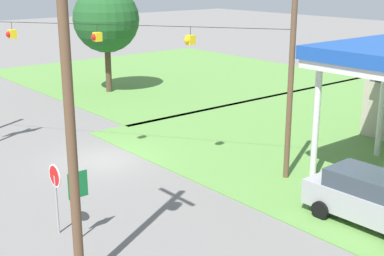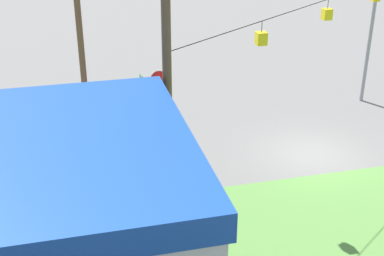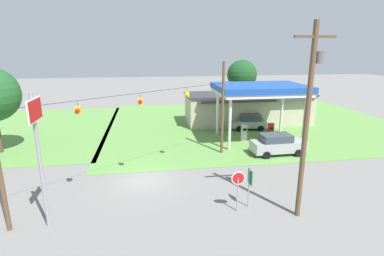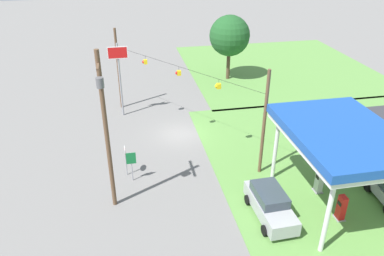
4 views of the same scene
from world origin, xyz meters
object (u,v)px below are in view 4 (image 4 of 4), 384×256
Objects in this scene: tree_west_verge at (230,36)px; stop_sign_roadside at (125,154)px; stop_sign_overhead at (119,67)px; fuel_pump_near at (319,182)px; utility_pole_main at (106,126)px; route_sign at (131,161)px; gas_station_canopy at (342,137)px; fuel_pump_far at (341,209)px; car_at_pumps_front at (270,204)px.

stop_sign_roadside is at bearing -35.35° from tree_west_verge.
fuel_pump_near is at bearing 40.77° from stop_sign_overhead.
utility_pole_main is at bearing -32.77° from tree_west_verge.
gas_station_canopy is at bearing 67.48° from route_sign.
fuel_pump_near is 1.00× the size of fuel_pump_far.
stop_sign_overhead is 11.82m from route_sign.
car_at_pumps_front is 0.67× the size of stop_sign_overhead.
gas_station_canopy is 6.08m from car_at_pumps_front.
car_at_pumps_front is at bearing 72.60° from utility_pole_main.
tree_west_verge reaches higher than fuel_pump_near.
car_at_pumps_front is at bearing -125.99° from stop_sign_roadside.
fuel_pump_far is 14.43m from route_sign.
car_at_pumps_front is (0.28, -4.31, -4.28)m from gas_station_canopy.
utility_pole_main is (2.51, -1.33, 4.23)m from route_sign.
stop_sign_overhead reaches higher than route_sign.
utility_pole_main is 1.37× the size of tree_west_verge.
stop_sign_roadside is 0.23× the size of utility_pole_main.
stop_sign_overhead is (-15.17, -13.08, 4.21)m from fuel_pump_near.
stop_sign_roadside reaches higher than route_sign.
fuel_pump_near is at bearing 73.20° from route_sign.
car_at_pumps_front is 19.47m from stop_sign_overhead.
car_at_pumps_front reaches higher than fuel_pump_far.
tree_west_verge is at bearing 168.51° from car_at_pumps_front.
stop_sign_overhead is 13.90m from utility_pole_main.
utility_pole_main is 25.99m from tree_west_verge.
fuel_pump_far is 0.17× the size of utility_pole_main.
stop_sign_overhead is 0.94× the size of tree_west_verge.
gas_station_canopy reaches higher than stop_sign_roadside.
fuel_pump_near is 0.71× the size of stop_sign_roadside.
stop_sign_roadside is at bearing -119.93° from fuel_pump_far.
car_at_pumps_front is at bearing -104.99° from fuel_pump_far.
stop_sign_roadside is (-6.41, -8.82, 0.83)m from car_at_pumps_front.
utility_pole_main is at bearing -109.09° from car_at_pumps_front.
gas_station_canopy is at bearing 78.84° from utility_pole_main.
stop_sign_roadside is at bearing -115.00° from gas_station_canopy.
fuel_pump_far is 0.74× the size of route_sign.
fuel_pump_far is 0.71× the size of stop_sign_roadside.
stop_sign_overhead reaches higher than fuel_pump_far.
car_at_pumps_front is at bearing 56.56° from route_sign.
car_at_pumps_front is 2.02× the size of route_sign.
stop_sign_roadside reaches higher than fuel_pump_far.
stop_sign_overhead is (-18.05, -13.08, 4.21)m from fuel_pump_far.
car_at_pumps_front reaches higher than fuel_pump_near.
fuel_pump_near is at bearing 110.05° from car_at_pumps_front.
tree_west_verge reaches higher than gas_station_canopy.
fuel_pump_far is at bearing 73.32° from car_at_pumps_front.
gas_station_canopy is at bearing -115.00° from stop_sign_roadside.
tree_west_verge is (-19.34, 12.73, 3.63)m from route_sign.
tree_west_verge reaches higher than stop_sign_overhead.
stop_sign_overhead is at bearing -154.25° from car_at_pumps_front.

